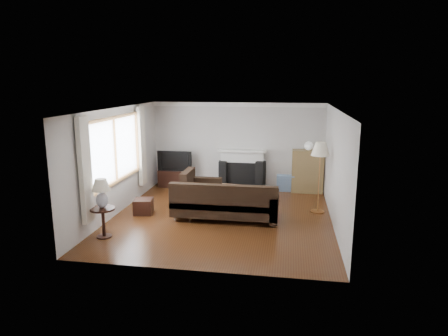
% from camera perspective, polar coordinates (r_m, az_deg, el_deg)
% --- Properties ---
extents(room, '(5.10, 5.60, 2.54)m').
position_cam_1_polar(room, '(9.04, -0.31, 0.53)').
color(room, '#47240F').
rests_on(room, ground).
extents(window, '(0.12, 2.74, 1.54)m').
position_cam_1_polar(window, '(9.52, -15.24, 2.53)').
color(window, olive).
rests_on(window, room).
extents(curtain_near, '(0.10, 0.35, 2.10)m').
position_cam_1_polar(curtain_near, '(8.19, -19.22, -0.34)').
color(curtain_near, silver).
rests_on(curtain_near, room).
extents(curtain_far, '(0.10, 0.35, 2.10)m').
position_cam_1_polar(curtain_far, '(10.90, -11.67, 3.10)').
color(curtain_far, silver).
rests_on(curtain_far, room).
extents(fireplace, '(1.40, 0.26, 1.15)m').
position_cam_1_polar(fireplace, '(11.72, 2.58, -0.13)').
color(fireplace, white).
rests_on(fireplace, room).
extents(tv_stand, '(1.01, 0.45, 0.50)m').
position_cam_1_polar(tv_stand, '(12.04, -6.85, -1.45)').
color(tv_stand, black).
rests_on(tv_stand, ground).
extents(television, '(1.03, 0.13, 0.59)m').
position_cam_1_polar(television, '(11.92, -6.91, 1.11)').
color(television, black).
rests_on(television, tv_stand).
extents(speaker_left, '(0.24, 0.28, 0.81)m').
position_cam_1_polar(speaker_left, '(11.75, -0.17, -0.94)').
color(speaker_left, black).
rests_on(speaker_left, ground).
extents(speaker_right, '(0.30, 0.33, 0.84)m').
position_cam_1_polar(speaker_right, '(11.62, 5.24, -1.07)').
color(speaker_right, black).
rests_on(speaker_right, ground).
extents(bookshelf, '(0.88, 0.42, 1.21)m').
position_cam_1_polar(bookshelf, '(11.52, 11.83, -0.45)').
color(bookshelf, olive).
rests_on(bookshelf, ground).
extents(globe_lamp, '(0.24, 0.24, 0.24)m').
position_cam_1_polar(globe_lamp, '(11.39, 11.99, 3.10)').
color(globe_lamp, white).
rests_on(globe_lamp, bookshelf).
extents(sectional_sofa, '(2.60, 1.90, 0.84)m').
position_cam_1_polar(sectional_sofa, '(9.11, 0.19, -4.77)').
color(sectional_sofa, black).
rests_on(sectional_sofa, ground).
extents(coffee_table, '(1.13, 0.71, 0.42)m').
position_cam_1_polar(coffee_table, '(10.46, 0.51, -3.72)').
color(coffee_table, '#966B48').
rests_on(coffee_table, ground).
extents(footstool, '(0.49, 0.49, 0.36)m').
position_cam_1_polar(footstool, '(9.73, -11.42, -5.38)').
color(footstool, black).
rests_on(footstool, ground).
extents(floor_lamp, '(0.46, 0.46, 1.71)m').
position_cam_1_polar(floor_lamp, '(9.72, 13.42, -1.37)').
color(floor_lamp, '#B2743E').
rests_on(floor_lamp, ground).
extents(side_table, '(0.49, 0.49, 0.62)m').
position_cam_1_polar(side_table, '(8.46, -16.84, -7.47)').
color(side_table, black).
rests_on(side_table, ground).
extents(table_lamp, '(0.36, 0.36, 0.59)m').
position_cam_1_polar(table_lamp, '(8.28, -17.10, -3.53)').
color(table_lamp, silver).
rests_on(table_lamp, side_table).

